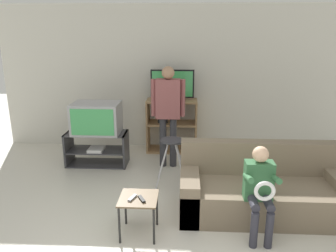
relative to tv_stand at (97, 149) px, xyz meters
name	(u,v)px	position (x,y,z in m)	size (l,w,h in m)	color
wall_back	(175,78)	(1.24, 1.00, 1.03)	(6.40, 0.06, 2.60)	beige
tv_stand	(97,149)	(0.00, 0.00, 0.00)	(0.99, 0.44, 0.55)	#38383D
television_main	(97,118)	(0.02, -0.01, 0.52)	(0.75, 0.53, 0.49)	#9E9EA3
media_shelf	(172,125)	(1.20, 0.72, 0.22)	(0.90, 0.43, 0.95)	#9E7A51
television_flat	(172,86)	(1.20, 0.71, 0.94)	(0.76, 0.20, 0.53)	black
folding_stool	(172,149)	(1.26, -0.66, 0.26)	(0.45, 0.37, 0.67)	#B7B7BC
snack_table	(139,203)	(0.96, -1.90, 0.10)	(0.40, 0.40, 0.44)	brown
remote_control_black	(142,199)	(1.00, -1.95, 0.18)	(0.04, 0.14, 0.02)	black
remote_control_white	(132,198)	(0.90, -1.93, 0.18)	(0.04, 0.14, 0.02)	gray
couch	(262,191)	(2.39, -1.35, 0.00)	(1.98, 0.84, 0.81)	#756651
person_standing_adult	(168,107)	(1.17, 0.00, 0.72)	(0.53, 0.20, 1.62)	#2D2D33
person_seated_child	(260,186)	(2.23, -1.84, 0.30)	(0.33, 0.43, 0.98)	#2D2D38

